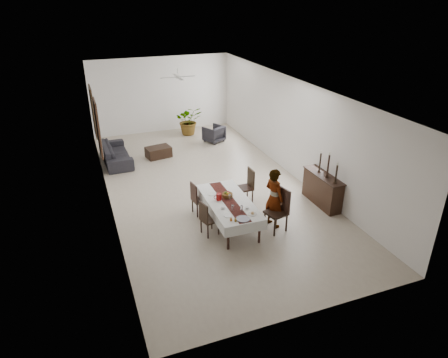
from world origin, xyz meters
TOP-DOWN VIEW (x-y plane):
  - floor at (0.00, 0.00)m, footprint 6.00×12.00m
  - ceiling at (0.00, 0.00)m, footprint 6.00×12.00m
  - wall_back at (0.00, 6.00)m, footprint 6.00×0.02m
  - wall_front at (0.00, -6.00)m, footprint 6.00×0.02m
  - wall_left at (-3.00, 0.00)m, footprint 0.02×12.00m
  - wall_right at (3.00, 0.00)m, footprint 0.02×12.00m
  - dining_table_top at (-0.17, -2.40)m, footprint 0.97×2.24m
  - table_leg_fl at (-0.59, -3.45)m, footprint 0.07×0.07m
  - table_leg_fr at (0.22, -3.47)m, footprint 0.07×0.07m
  - table_leg_bl at (-0.56, -1.34)m, footprint 0.07×0.07m
  - table_leg_br at (0.26, -1.35)m, footprint 0.07×0.07m
  - tablecloth_top at (-0.17, -2.40)m, footprint 1.14×2.41m
  - tablecloth_drape_left at (-0.71, -2.39)m, footprint 0.05×2.40m
  - tablecloth_drape_right at (0.38, -2.41)m, footprint 0.05×2.40m
  - tablecloth_drape_near at (-0.19, -3.59)m, footprint 1.10×0.03m
  - tablecloth_drape_far at (-0.15, -1.21)m, footprint 1.10×0.03m
  - table_runner at (-0.17, -2.40)m, footprint 0.36×2.33m
  - red_pitcher at (-0.40, -2.26)m, footprint 0.14×0.14m
  - pitcher_handle at (-0.48, -2.26)m, footprint 0.11×0.02m
  - wine_glass_near at (-0.07, -3.01)m, footprint 0.06×0.06m
  - wine_glass_mid at (-0.27, -2.91)m, footprint 0.06×0.06m
  - wine_glass_far at (-0.12, -2.36)m, footprint 0.06×0.06m
  - teacup_right at (0.10, -2.96)m, footprint 0.08×0.08m
  - saucer_right at (0.10, -2.96)m, footprint 0.14×0.14m
  - teacup_left at (-0.45, -2.72)m, footprint 0.08×0.08m
  - saucer_left at (-0.45, -2.72)m, footprint 0.14×0.14m
  - plate_near_right at (0.12, -3.24)m, footprint 0.22×0.22m
  - bread_near_right at (0.12, -3.24)m, footprint 0.08×0.08m
  - plate_near_left at (-0.46, -3.09)m, footprint 0.22×0.22m
  - plate_far_left at (-0.46, -1.89)m, footprint 0.22×0.22m
  - serving_tray at (-0.18, -3.38)m, footprint 0.33×0.33m
  - jam_jar_a at (-0.39, -3.40)m, footprint 0.06×0.06m
  - jam_jar_b at (-0.48, -3.34)m, footprint 0.06×0.06m
  - fruit_basket at (-0.12, -2.17)m, footprint 0.28×0.28m
  - fruit_red at (-0.09, -2.15)m, footprint 0.08×0.08m
  - fruit_green at (-0.15, -2.14)m, footprint 0.07×0.07m
  - fruit_yellow at (-0.12, -2.22)m, footprint 0.08×0.08m
  - chair_right_near_seat at (0.86, -3.09)m, footprint 0.59×0.59m
  - chair_right_near_leg_fl at (1.10, -3.24)m, footprint 0.06×0.06m
  - chair_right_near_leg_fr at (1.01, -2.85)m, footprint 0.06×0.06m
  - chair_right_near_leg_bl at (0.71, -3.33)m, footprint 0.06×0.06m
  - chair_right_near_leg_br at (0.62, -2.95)m, footprint 0.06×0.06m
  - chair_right_near_back at (1.08, -3.04)m, footprint 0.15×0.49m
  - chair_right_far_seat at (0.72, -1.40)m, footprint 0.44×0.44m
  - chair_right_far_leg_fl at (0.90, -1.58)m, footprint 0.04×0.04m
  - chair_right_far_leg_fr at (0.89, -1.22)m, footprint 0.04×0.04m
  - chair_right_far_leg_bl at (0.54, -1.58)m, footprint 0.04×0.04m
  - chair_right_far_leg_br at (0.54, -1.22)m, footprint 0.04×0.04m
  - chair_right_far_back at (0.91, -1.40)m, footprint 0.04×0.44m
  - chair_left_near_seat at (-0.78, -2.65)m, footprint 0.48×0.48m
  - chair_left_near_leg_fl at (-0.98, -2.53)m, footprint 0.05×0.05m
  - chair_left_near_leg_fr at (-0.90, -2.84)m, footprint 0.05×0.05m
  - chair_left_near_leg_bl at (-0.67, -2.45)m, footprint 0.05×0.05m
  - chair_left_near_leg_br at (-0.59, -2.77)m, footprint 0.05×0.05m
  - chair_left_near_back at (-0.96, -2.69)m, footprint 0.13×0.39m
  - chair_left_far_seat at (-0.70, -1.57)m, footprint 0.45×0.45m
  - chair_left_far_leg_fl at (-0.88, -1.43)m, footprint 0.04×0.04m
  - chair_left_far_leg_fr at (-0.84, -1.76)m, footprint 0.04×0.04m
  - chair_left_far_leg_bl at (-0.56, -1.39)m, footprint 0.04×0.04m
  - chair_left_far_leg_br at (-0.51, -1.71)m, footprint 0.04×0.04m
  - chair_left_far_back at (-0.88, -1.60)m, footprint 0.09×0.40m
  - woman at (0.91, -2.85)m, footprint 0.54×0.68m
  - sideboard_body at (2.78, -2.29)m, footprint 0.40×1.48m
  - sideboard_top at (2.78, -2.29)m, footprint 0.44×1.54m
  - candlestick_near_base at (2.78, -2.83)m, footprint 0.10×0.10m
  - candlestick_near_shaft at (2.78, -2.83)m, footprint 0.05×0.05m
  - candlestick_near_candle at (2.78, -2.83)m, footprint 0.04×0.04m
  - candlestick_mid_base at (2.78, -2.44)m, footprint 0.10×0.10m
  - candlestick_mid_shaft at (2.78, -2.44)m, footprint 0.05×0.05m
  - candlestick_mid_candle at (2.78, -2.44)m, footprint 0.04×0.04m
  - candlestick_far_base at (2.78, -2.04)m, footprint 0.10×0.10m
  - candlestick_far_shaft at (2.78, -2.04)m, footprint 0.05×0.05m
  - candlestick_far_candle at (2.78, -2.04)m, footprint 0.04×0.04m
  - sofa at (-2.42, 3.07)m, footprint 0.96×2.30m
  - armchair at (1.61, 3.84)m, footprint 0.97×0.98m
  - coffee_table at (-0.89, 2.97)m, footprint 0.98×0.74m
  - potted_plant at (0.93, 5.10)m, footprint 1.21×1.08m
  - mirror_frame_near at (-2.96, 2.20)m, footprint 0.06×1.05m
  - mirror_glass_near at (-2.92, 2.20)m, footprint 0.01×0.90m
  - mirror_frame_far at (-2.96, 4.30)m, footprint 0.06×1.05m
  - mirror_glass_far at (-2.92, 4.30)m, footprint 0.01×0.90m
  - fan_rod at (0.00, 3.00)m, footprint 0.04×0.04m
  - fan_hub at (0.00, 3.00)m, footprint 0.16×0.16m
  - fan_blade_n at (0.00, 3.35)m, footprint 0.10×0.55m
  - fan_blade_s at (0.00, 2.65)m, footprint 0.10×0.55m
  - fan_blade_e at (0.35, 3.00)m, footprint 0.55×0.10m
  - fan_blade_w at (-0.35, 3.00)m, footprint 0.55×0.10m

SIDE VIEW (x-z plane):
  - floor at x=0.00m, z-range 0.00..0.00m
  - chair_left_near_leg_fl at x=-0.98m, z-range 0.00..0.39m
  - chair_left_near_leg_fr at x=-0.90m, z-range 0.00..0.39m
  - chair_left_near_leg_bl at x=-0.67m, z-range 0.00..0.39m
  - chair_left_near_leg_br at x=-0.59m, z-range 0.00..0.39m
  - coffee_table at x=-0.89m, z-range 0.00..0.39m
  - chair_left_far_leg_fl at x=-0.88m, z-range 0.00..0.40m
  - chair_left_far_leg_fr at x=-0.84m, z-range 0.00..0.40m
  - chair_left_far_leg_bl at x=-0.56m, z-range 0.00..0.40m
  - chair_left_far_leg_br at x=-0.51m, z-range 0.00..0.40m
  - chair_right_far_leg_fl at x=0.90m, z-range 0.00..0.43m
  - chair_right_far_leg_fr at x=0.89m, z-range 0.00..0.43m
  - chair_right_far_leg_bl at x=0.54m, z-range 0.00..0.43m
  - chair_right_far_leg_br at x=0.54m, z-range 0.00..0.43m
  - chair_right_near_leg_fl at x=1.10m, z-range 0.00..0.48m
  - chair_right_near_leg_fr at x=1.01m, z-range 0.00..0.48m
  - chair_right_near_leg_bl at x=0.71m, z-range 0.00..0.48m
  - chair_right_near_leg_br at x=0.62m, z-range 0.00..0.48m
  - table_leg_fl at x=-0.59m, z-range 0.00..0.65m
  - table_leg_fr at x=0.22m, z-range 0.00..0.65m
  - table_leg_bl at x=-0.56m, z-range 0.00..0.65m
  - table_leg_br at x=0.26m, z-range 0.00..0.65m
  - sofa at x=-2.42m, z-range 0.00..0.66m
  - armchair at x=1.61m, z-range 0.00..0.67m
  - chair_left_near_seat at x=-0.78m, z-range 0.39..0.43m
  - chair_left_far_seat at x=-0.70m, z-range 0.40..0.44m
  - sideboard_body at x=2.78m, z-range 0.00..0.89m
  - chair_right_far_seat at x=0.72m, z-range 0.43..0.48m
  - chair_right_near_seat at x=0.86m, z-range 0.48..0.54m
  - tablecloth_drape_left at x=-0.71m, z-range 0.43..0.71m
  - tablecloth_drape_right at x=0.38m, z-range 0.43..0.71m
  - tablecloth_drape_near at x=-0.19m, z-range 0.43..0.71m
  - tablecloth_drape_far at x=-0.15m, z-range 0.43..0.71m
  - potted_plant at x=0.93m, z-range 0.00..1.24m
  - dining_table_top at x=-0.17m, z-range 0.65..0.70m
  - chair_left_near_back at x=-0.96m, z-range 0.43..0.93m
  - chair_left_far_back at x=-0.88m, z-range 0.44..0.95m
  - tablecloth_top at x=-0.17m, z-range 0.70..0.71m
  - table_runner at x=-0.17m, z-range 0.71..0.71m
  - saucer_right at x=0.10m, z-range 0.71..0.72m
  - saucer_left at x=-0.45m, z-range 0.71..0.72m
  - plate_near_right at x=0.12m, z-range 0.71..0.72m
  - plate_near_left at x=-0.46m, z-range 0.71..0.72m
  - plate_far_left at x=-0.46m, z-range 0.71..0.72m
  - serving_tray at x=-0.18m, z-range 0.71..0.73m
  - teacup_right at x=0.10m, z-range 0.71..0.76m
  - teacup_left at x=-0.45m, z-range 0.71..0.76m
  - bread_near_right at x=0.12m, z-range 0.70..0.78m
  - jam_jar_a at x=-0.39m, z-range 0.71..0.78m
  - jam_jar_b at x=-0.48m, z-range 0.71..0.78m
  - chair_right_far_back at x=0.91m, z-range 0.48..1.03m
  - fruit_basket at x=-0.12m, z-range 0.71..0.80m
  - wine_glass_near at x=-0.07m, z-range 0.71..0.86m
  - wine_glass_mid at x=-0.27m, z-range 0.71..0.86m
  - wine_glass_far at x=-0.12m, z-range 0.71..0.86m
  - red_pitcher at x=-0.40m, z-range 0.71..0.89m
  - pitcher_handle at x=-0.48m, z-range 0.74..0.86m
  - woman at x=0.91m, z-range 0.00..1.63m
  - fruit_red at x=-0.09m, z-range 0.78..0.86m
  - fruit_green at x=-0.15m, z-range 0.79..0.86m
  - fruit_yellow at x=-0.12m, z-range 0.78..0.86m
  - chair_right_near_back at x=1.08m, z-range 0.53..1.15m
  - sideboard_top at x=2.78m, z-range 0.89..0.92m
  - candlestick_near_base at x=2.78m, z-range 0.92..0.95m
  - candlestick_mid_base at x=2.78m, z-range 0.92..0.95m
  - candlestick_far_base at x=2.78m, z-range 0.92..0.95m
  - candlestick_near_shaft at x=2.78m, z-range 0.95..1.44m
  - candlestick_far_shaft at x=2.78m, z-range 0.95..1.49m
  - candlestick_mid_shaft at x=2.78m, z-range 0.95..1.59m
  - candlestick_near_candle at x=2.78m, z-range 1.44..1.52m
  - candlestick_far_candle at x=2.78m, z-range 1.49..1.57m
  - wall_back at x=0.00m, z-range 0.00..3.20m
  - wall_front at x=0.00m, z-range 0.00..3.20m
  - wall_left at x=-3.00m, z-range 0.00..3.20m
  - wall_right at x=3.00m, z-range 0.00..3.20m
  - mirror_frame_near at x=-2.96m, z-range 0.67..2.53m
  - mirror_glass_near at x=-2.92m, z-range 0.75..2.45m
  - mirror_frame_far at x=-2.96m, z-range 0.67..2.53m
  - mirror_glass_far at x=-2.92m, z-range 0.75..2.45m
  - candlestick_mid_candle at x=2.78m, z-range 1.59..1.67m
  - fan_hub at x=0.00m, z-range 2.86..2.94m
  - fan_blade_n at x=0.00m, z-range 2.89..2.91m
  - fan_blade_s at x=0.00m, z-range 2.89..2.91m
  - fan_blade_e at x=0.35m, z-range 2.89..2.91m
  - fan_blade_w at x=-0.35m, z-range 2.89..2.91m
  - fan_rod at x=0.00m, z-range 3.00..3.20m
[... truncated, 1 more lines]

